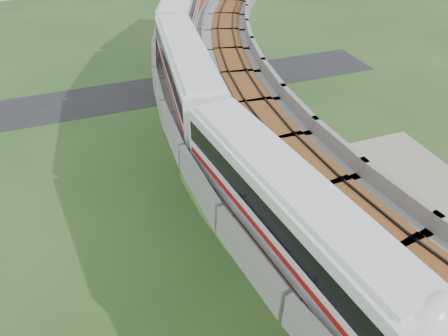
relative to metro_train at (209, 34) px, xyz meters
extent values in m
plane|color=#254A1D|center=(-2.04, -14.10, -12.31)|extent=(160.00, 160.00, 0.00)
cube|color=gray|center=(11.96, -16.10, -12.29)|extent=(18.00, 26.00, 0.04)
cube|color=#232326|center=(-2.04, 15.90, -12.29)|extent=(60.00, 8.00, 0.03)
cube|color=#99968E|center=(7.08, 17.70, -8.11)|extent=(2.86, 2.93, 8.40)
cube|color=#99968E|center=(7.08, 17.70, -3.31)|extent=(7.21, 5.74, 1.20)
cube|color=#99968E|center=(-1.13, -3.68, -8.11)|extent=(2.35, 2.51, 8.40)
cube|color=#99968E|center=(-1.13, -3.68, -3.31)|extent=(7.31, 3.58, 1.20)
cube|color=#99968E|center=(-1.13, -24.52, -3.31)|extent=(7.31, 3.58, 1.20)
cube|color=gray|center=(4.15, 12.44, -2.31)|extent=(16.42, 20.91, 0.80)
cube|color=gray|center=(0.29, 14.34, -1.41)|extent=(8.66, 17.08, 1.00)
cube|color=gray|center=(8.01, 10.54, -1.41)|extent=(8.66, 17.08, 1.00)
cube|color=brown|center=(2.18, 13.41, -1.85)|extent=(10.68, 18.08, 0.12)
cube|color=black|center=(2.18, 13.41, -1.73)|extent=(9.69, 17.59, 0.12)
cube|color=brown|center=(6.12, 11.46, -1.85)|extent=(10.68, 18.08, 0.12)
cube|color=black|center=(6.12, 11.46, -1.73)|extent=(9.69, 17.59, 0.12)
cube|color=gray|center=(-1.34, -4.97, -2.31)|extent=(11.77, 20.03, 0.80)
cube|color=gray|center=(-5.59, -4.32, -1.41)|extent=(3.22, 18.71, 1.00)
cube|color=gray|center=(2.91, -5.63, -1.41)|extent=(3.22, 18.71, 1.00)
cube|color=brown|center=(-3.51, -4.64, -1.85)|extent=(5.44, 19.05, 0.12)
cube|color=black|center=(-3.51, -4.64, -1.73)|extent=(4.35, 18.88, 0.12)
cube|color=brown|center=(0.84, -5.31, -1.85)|extent=(5.44, 19.05, 0.12)
cube|color=black|center=(0.84, -5.31, -1.73)|extent=(4.35, 18.88, 0.12)
cube|color=gray|center=(-1.34, -23.23, -2.31)|extent=(11.77, 20.03, 0.80)
cube|color=gray|center=(-5.59, -23.88, -1.41)|extent=(3.22, 18.71, 1.00)
cube|color=gray|center=(2.91, -22.57, -1.41)|extent=(3.22, 18.71, 1.00)
cube|color=brown|center=(-3.51, -23.56, -1.85)|extent=(5.44, 19.05, 0.12)
cube|color=black|center=(-3.51, -23.56, -1.73)|extent=(4.35, 18.88, 0.12)
cube|color=brown|center=(0.84, -22.89, -1.85)|extent=(5.44, 19.05, 0.12)
cube|color=black|center=(0.84, -22.89, -1.73)|extent=(4.35, 18.88, 0.12)
cube|color=white|center=(-3.76, -21.82, -0.07)|extent=(4.54, 15.22, 3.20)
cube|color=white|center=(-3.76, -21.82, 1.63)|extent=(3.91, 14.41, 0.22)
cube|color=black|center=(-3.76, -21.82, 0.38)|extent=(4.53, 14.63, 1.15)
cube|color=#A21610|center=(-3.76, -21.82, -0.82)|extent=(4.53, 14.63, 0.30)
cube|color=black|center=(-3.76, -21.82, -1.53)|extent=(3.47, 12.89, 0.28)
cube|color=white|center=(-3.74, -6.26, -0.07)|extent=(4.57, 15.22, 3.20)
cube|color=white|center=(-3.74, -6.26, 1.63)|extent=(3.94, 14.41, 0.22)
cube|color=black|center=(-3.74, -6.26, 0.38)|extent=(4.55, 14.63, 1.15)
cube|color=#A21610|center=(-3.74, -6.26, -0.82)|extent=(4.55, 14.63, 0.30)
cube|color=black|center=(-3.74, -6.26, -1.53)|extent=(3.49, 12.89, 0.28)
cube|color=white|center=(0.14, 8.81, -0.07)|extent=(8.04, 14.94, 3.20)
cube|color=black|center=(0.14, 8.81, 0.38)|extent=(7.87, 14.40, 1.15)
cube|color=#A21610|center=(0.14, 8.81, -0.82)|extent=(7.87, 14.40, 0.30)
cube|color=black|center=(0.14, 8.81, -1.53)|extent=(6.46, 12.55, 0.28)
ellipsoid|color=white|center=(-2.44, -28.95, 0.08)|extent=(3.67, 2.56, 3.64)
cylinder|color=#2D382D|center=(10.21, 5.19, -11.56)|extent=(0.08, 0.08, 1.50)
cube|color=#2D382D|center=(9.34, 2.88, -11.56)|extent=(1.69, 4.77, 1.40)
cylinder|color=#2D382D|center=(8.58, 0.53, -11.56)|extent=(0.08, 0.08, 1.50)
cube|color=#2D382D|center=(7.94, -1.86, -11.56)|extent=(1.23, 4.91, 1.40)
cylinder|color=#2D382D|center=(7.41, -4.27, -11.56)|extent=(0.08, 0.08, 1.50)
cube|color=#2D382D|center=(7.00, -6.71, -11.56)|extent=(0.75, 4.99, 1.40)
cylinder|color=#2D382D|center=(6.70, -9.16, -11.56)|extent=(0.08, 0.08, 1.50)
cube|color=#2D382D|center=(6.52, -11.63, -11.56)|extent=(0.27, 5.04, 1.40)
cylinder|color=#2D382D|center=(6.46, -14.10, -11.56)|extent=(0.08, 0.08, 1.50)
cube|color=#2D382D|center=(6.52, -16.57, -11.56)|extent=(0.27, 5.04, 1.40)
cylinder|color=#2D382D|center=(6.70, -19.04, -11.56)|extent=(0.08, 0.08, 1.50)
cube|color=#2D382D|center=(7.00, -21.49, -11.56)|extent=(0.75, 4.99, 1.40)
cylinder|color=#2D382D|center=(7.41, -23.93, -11.56)|extent=(0.08, 0.08, 1.50)
cylinder|color=#382314|center=(9.71, 9.20, -11.83)|extent=(0.18, 0.18, 0.95)
ellipsoid|color=#173611|center=(9.71, 9.20, -10.57)|extent=(2.63, 2.63, 2.24)
cylinder|color=#382314|center=(6.83, 1.94, -11.79)|extent=(0.18, 0.18, 1.04)
ellipsoid|color=#173611|center=(6.83, 1.94, -10.43)|extent=(2.79, 2.79, 2.37)
cylinder|color=#382314|center=(4.58, -5.61, -11.73)|extent=(0.18, 0.18, 1.15)
ellipsoid|color=#173611|center=(4.58, -5.61, -10.52)|extent=(2.11, 2.11, 1.80)
cylinder|color=#382314|center=(4.67, -10.53, -11.85)|extent=(0.18, 0.18, 0.91)
ellipsoid|color=#173611|center=(4.67, -10.53, -10.50)|extent=(2.98, 2.98, 2.54)
cylinder|color=#382314|center=(5.48, -19.87, -11.76)|extent=(0.18, 0.18, 1.10)
ellipsoid|color=#173611|center=(5.48, -19.87, -10.35)|extent=(2.88, 2.88, 2.45)
imported|color=silver|center=(6.62, -20.12, -11.66)|extent=(3.38, 3.64, 1.21)
imported|color=black|center=(7.89, -5.39, -11.60)|extent=(4.88, 2.73, 1.34)
camera|label=1|loc=(-11.26, -34.24, 12.60)|focal=35.00mm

